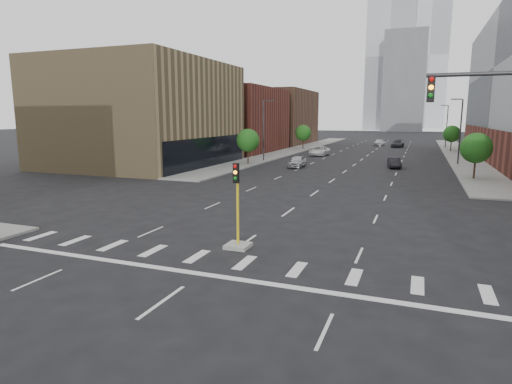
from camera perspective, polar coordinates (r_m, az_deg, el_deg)
The scene contains 22 objects.
ground at distance 15.00m, azimuth -16.78°, elevation -16.80°, with size 400.00×400.00×0.00m, color black.
sidewalk_left_far at distance 87.90m, azimuth 5.46°, elevation 5.68°, with size 5.00×92.00×0.15m, color gray.
sidewalk_right_far at distance 84.97m, azimuth 25.41°, elevation 4.62°, with size 5.00×92.00×0.15m, color gray.
building_left_mid at distance 61.95m, azimuth -14.74°, elevation 10.02°, with size 20.00×24.00×14.00m, color #917951.
building_left_far_a at distance 84.49m, azimuth -4.28°, elevation 9.55°, with size 20.00×22.00×12.00m, color brown.
building_left_far_b at distance 108.58m, azimuth 1.65°, elevation 9.94°, with size 20.00×24.00×13.00m, color brown.
tower_left at distance 232.77m, azimuth 17.50°, elevation 16.58°, with size 22.00×22.00×70.00m, color #B2B7BC.
tower_right at distance 272.51m, azimuth 22.06°, elevation 16.35°, with size 20.00×20.00×80.00m, color #B2B7BC.
tower_mid at distance 211.18m, azimuth 19.17°, elevation 13.65°, with size 18.00×18.00×44.00m, color slate.
median_traffic_signal at distance 21.93m, azimuth -2.46°, elevation -5.02°, with size 1.20×1.20×4.40m.
streetlight_right_a at distance 65.66m, azimuth 25.53°, elevation 7.62°, with size 1.60×0.22×9.07m.
streetlight_right_b at distance 100.59m, azimuth 24.05°, elevation 8.23°, with size 1.60×0.22×9.07m.
streetlight_left at distance 64.31m, azimuth 1.10°, elevation 8.55°, with size 1.60×0.22×9.07m.
tree_left_near at distance 59.91m, azimuth -1.08°, elevation 6.90°, with size 3.20×3.20×4.85m.
tree_left_far at distance 88.41m, azimuth 6.30°, elevation 7.85°, with size 3.20×3.20×4.85m.
tree_right_near at distance 50.87m, azimuth 27.31°, elevation 5.23°, with size 3.20×3.20×4.85m.
tree_right_far at distance 90.68m, azimuth 24.66°, elevation 7.06°, with size 3.20×3.20×4.85m.
car_near_left at distance 57.12m, azimuth 5.53°, elevation 4.07°, with size 1.85×4.59×1.57m, color #ACACB1.
car_mid_right at distance 59.09m, azimuth 17.95°, elevation 3.73°, with size 1.44×4.13×1.36m, color black.
car_far_left at distance 75.19m, azimuth 8.49°, elevation 5.43°, with size 2.60×5.63×1.56m, color silver.
car_deep_right at distance 99.08m, azimuth 18.37°, elevation 6.13°, with size 2.23×5.48×1.59m, color black.
car_distant at distance 103.54m, azimuth 16.11°, elevation 6.37°, with size 1.81×4.50×1.53m, color silver.
Camera 1 is at (8.45, -10.46, 6.66)m, focal length 30.00 mm.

